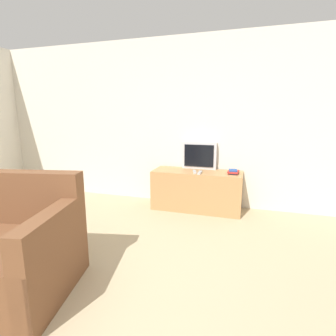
{
  "coord_description": "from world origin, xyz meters",
  "views": [
    {
      "loc": [
        1.31,
        -1.07,
        1.43
      ],
      "look_at": [
        0.32,
        2.15,
        0.74
      ],
      "focal_mm": 28.0,
      "sensor_mm": 36.0,
      "label": 1
    }
  ],
  "objects_px": {
    "book_stack": "(233,172)",
    "remote_secondary": "(200,173)",
    "tv_stand": "(197,190)",
    "remote_on_stand": "(194,172)",
    "television": "(199,155)"
  },
  "relations": [
    {
      "from": "tv_stand",
      "to": "television",
      "type": "relative_size",
      "value": 2.5
    },
    {
      "from": "book_stack",
      "to": "remote_secondary",
      "type": "bearing_deg",
      "value": -166.09
    },
    {
      "from": "television",
      "to": "remote_secondary",
      "type": "relative_size",
      "value": 2.94
    },
    {
      "from": "book_stack",
      "to": "remote_on_stand",
      "type": "bearing_deg",
      "value": -171.93
    },
    {
      "from": "television",
      "to": "book_stack",
      "type": "relative_size",
      "value": 2.6
    },
    {
      "from": "book_stack",
      "to": "remote_secondary",
      "type": "relative_size",
      "value": 1.13
    },
    {
      "from": "book_stack",
      "to": "television",
      "type": "bearing_deg",
      "value": 157.81
    },
    {
      "from": "book_stack",
      "to": "remote_on_stand",
      "type": "height_order",
      "value": "book_stack"
    },
    {
      "from": "tv_stand",
      "to": "remote_on_stand",
      "type": "distance_m",
      "value": 0.33
    },
    {
      "from": "tv_stand",
      "to": "television",
      "type": "height_order",
      "value": "television"
    },
    {
      "from": "book_stack",
      "to": "remote_secondary",
      "type": "xyz_separation_m",
      "value": [
        -0.47,
        -0.12,
        -0.02
      ]
    },
    {
      "from": "remote_on_stand",
      "to": "remote_secondary",
      "type": "relative_size",
      "value": 1.05
    },
    {
      "from": "television",
      "to": "remote_on_stand",
      "type": "height_order",
      "value": "television"
    },
    {
      "from": "book_stack",
      "to": "remote_secondary",
      "type": "height_order",
      "value": "book_stack"
    },
    {
      "from": "television",
      "to": "book_stack",
      "type": "height_order",
      "value": "television"
    }
  ]
}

